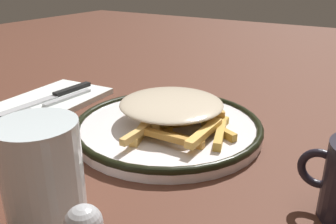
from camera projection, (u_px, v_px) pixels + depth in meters
ground_plane at (168, 133)px, 0.57m from camera, size 2.60×2.60×0.00m
plate at (168, 126)px, 0.57m from camera, size 0.30×0.30×0.02m
fries_heap at (172, 108)px, 0.56m from camera, size 0.23×0.23×0.04m
napkin at (49, 102)px, 0.69m from camera, size 0.15×0.23×0.01m
fork at (53, 103)px, 0.66m from camera, size 0.03×0.18×0.01m
knife at (56, 95)px, 0.70m from camera, size 0.02×0.21×0.01m
water_glass at (43, 176)px, 0.35m from camera, size 0.08×0.08×0.11m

